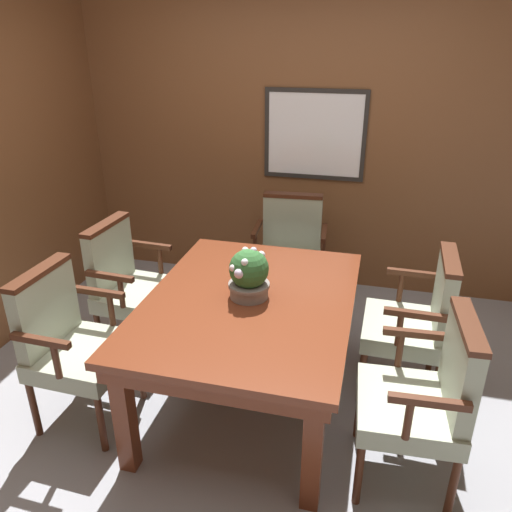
% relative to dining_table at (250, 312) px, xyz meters
% --- Properties ---
extents(ground_plane, '(14.00, 14.00, 0.00)m').
position_rel_dining_table_xyz_m(ground_plane, '(-0.06, -0.11, -0.63)').
color(ground_plane, '#93969E').
extents(wall_back, '(7.20, 0.08, 2.45)m').
position_rel_dining_table_xyz_m(wall_back, '(-0.06, 1.77, 0.60)').
color(wall_back, brown).
rests_on(wall_back, ground_plane).
extents(dining_table, '(1.17, 1.56, 0.72)m').
position_rel_dining_table_xyz_m(dining_table, '(0.00, 0.00, 0.00)').
color(dining_table, maroon).
rests_on(dining_table, ground_plane).
extents(chair_right_near, '(0.52, 0.58, 0.95)m').
position_rel_dining_table_xyz_m(chair_right_near, '(0.97, -0.37, -0.10)').
color(chair_right_near, '#472314').
rests_on(chair_right_near, ground_plane).
extents(chair_left_near, '(0.51, 0.57, 0.95)m').
position_rel_dining_table_xyz_m(chair_left_near, '(-0.95, -0.37, -0.10)').
color(chair_left_near, '#472314').
rests_on(chair_left_near, ground_plane).
extents(chair_left_far, '(0.52, 0.58, 0.95)m').
position_rel_dining_table_xyz_m(chair_left_far, '(-0.97, 0.37, -0.10)').
color(chair_left_far, '#472314').
rests_on(chair_left_far, ground_plane).
extents(chair_right_far, '(0.50, 0.57, 0.95)m').
position_rel_dining_table_xyz_m(chair_right_far, '(0.96, 0.35, -0.10)').
color(chair_right_far, '#472314').
rests_on(chair_right_far, ground_plane).
extents(chair_head_far, '(0.59, 0.53, 0.95)m').
position_rel_dining_table_xyz_m(chair_head_far, '(0.02, 1.19, -0.10)').
color(chair_head_far, '#472314').
rests_on(chair_head_far, ground_plane).
extents(potted_plant, '(0.24, 0.25, 0.30)m').
position_rel_dining_table_xyz_m(potted_plant, '(-0.01, 0.02, 0.23)').
color(potted_plant, gray).
rests_on(potted_plant, dining_table).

